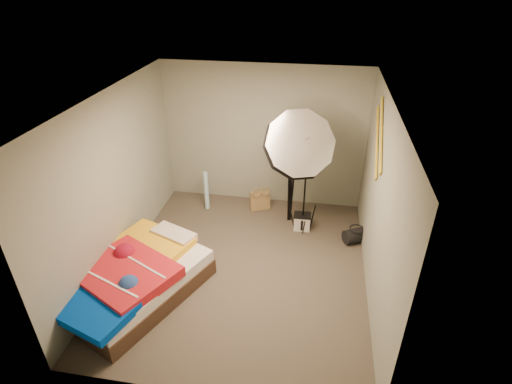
% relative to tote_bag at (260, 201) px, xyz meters
% --- Properties ---
extents(floor, '(4.00, 4.00, 0.00)m').
position_rel_tote_bag_xyz_m(floor, '(-0.00, -1.63, -0.17)').
color(floor, '#4D453B').
rests_on(floor, ground).
extents(ceiling, '(4.00, 4.00, 0.00)m').
position_rel_tote_bag_xyz_m(ceiling, '(-0.00, -1.63, 2.33)').
color(ceiling, silver).
rests_on(ceiling, wall_back).
extents(wall_back, '(3.50, 0.00, 3.50)m').
position_rel_tote_bag_xyz_m(wall_back, '(-0.00, 0.37, 1.08)').
color(wall_back, gray).
rests_on(wall_back, floor).
extents(wall_front, '(3.50, 0.00, 3.50)m').
position_rel_tote_bag_xyz_m(wall_front, '(-0.00, -3.63, 1.08)').
color(wall_front, gray).
rests_on(wall_front, floor).
extents(wall_left, '(0.00, 4.00, 4.00)m').
position_rel_tote_bag_xyz_m(wall_left, '(-1.75, -1.63, 1.08)').
color(wall_left, gray).
rests_on(wall_left, floor).
extents(wall_right, '(0.00, 4.00, 4.00)m').
position_rel_tote_bag_xyz_m(wall_right, '(1.75, -1.63, 1.08)').
color(wall_right, gray).
rests_on(wall_right, floor).
extents(tote_bag, '(0.38, 0.28, 0.36)m').
position_rel_tote_bag_xyz_m(tote_bag, '(0.00, 0.00, 0.00)').
color(tote_bag, '#9F8051').
rests_on(tote_bag, floor).
extents(wrapping_roll, '(0.13, 0.21, 0.70)m').
position_rel_tote_bag_xyz_m(wrapping_roll, '(-0.95, -0.09, 0.17)').
color(wrapping_roll, '#55A4C2').
rests_on(wrapping_roll, floor).
extents(camera_case, '(0.27, 0.19, 0.26)m').
position_rel_tote_bag_xyz_m(camera_case, '(0.79, -0.50, -0.04)').
color(camera_case, silver).
rests_on(camera_case, floor).
extents(duffel_bag, '(0.44, 0.38, 0.23)m').
position_rel_tote_bag_xyz_m(duffel_bag, '(1.65, -0.71, -0.06)').
color(duffel_bag, black).
rests_on(duffel_bag, floor).
extents(wall_stripe_upper, '(0.02, 0.91, 0.78)m').
position_rel_tote_bag_xyz_m(wall_stripe_upper, '(1.73, -1.03, 1.78)').
color(wall_stripe_upper, gold).
rests_on(wall_stripe_upper, wall_right).
extents(wall_stripe_lower, '(0.02, 0.91, 0.78)m').
position_rel_tote_bag_xyz_m(wall_stripe_lower, '(1.73, -0.78, 1.58)').
color(wall_stripe_lower, gold).
rests_on(wall_stripe_lower, wall_right).
extents(bed, '(1.93, 2.29, 0.54)m').
position_rel_tote_bag_xyz_m(bed, '(-1.32, -2.36, 0.10)').
color(bed, '#422C1F').
rests_on(bed, floor).
extents(photo_umbrella, '(1.18, 1.00, 2.21)m').
position_rel_tote_bag_xyz_m(photo_umbrella, '(0.66, -0.69, 1.41)').
color(photo_umbrella, black).
rests_on(photo_umbrella, floor).
extents(camera_tripod, '(0.08, 0.08, 1.37)m').
position_rel_tote_bag_xyz_m(camera_tripod, '(0.55, -0.26, 0.61)').
color(camera_tripod, black).
rests_on(camera_tripod, floor).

